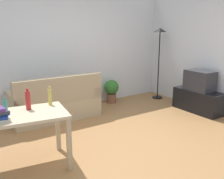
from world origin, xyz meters
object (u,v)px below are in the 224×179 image
object	(u,v)px
potted_plant	(111,90)
bottle_red	(28,100)
torchiere_lamp	(160,44)
desk	(19,122)
tv_stand	(198,101)
couch	(56,104)
bottle_squat	(50,97)
tv	(200,81)
bottle_tall	(5,107)

from	to	relation	value
potted_plant	bottle_red	bearing A→B (deg)	-144.85
torchiere_lamp	desk	xyz separation A→B (m)	(-3.89, -1.54, -0.76)
tv_stand	couch	bearing A→B (deg)	65.16
tv_stand	bottle_squat	distance (m)	3.46
tv	torchiere_lamp	size ratio (longest dim) A/B	0.33
bottle_tall	bottle_squat	distance (m)	0.61
tv_stand	bottle_squat	bearing A→B (deg)	91.37
bottle_squat	couch	bearing A→B (deg)	66.96
potted_plant	bottle_tall	bearing A→B (deg)	-147.99
tv_stand	tv	size ratio (longest dim) A/B	1.83
tv_stand	torchiere_lamp	xyz separation A→B (m)	(0.00, 1.30, 1.17)
desk	bottle_tall	world-z (taller)	bottle_tall
torchiere_lamp	bottle_tall	world-z (taller)	torchiere_lamp
couch	torchiere_lamp	world-z (taller)	torchiere_lamp
tv_stand	potted_plant	distance (m)	2.04
potted_plant	bottle_squat	xyz separation A→B (m)	(-2.16, -1.70, 0.55)
desk	tv_stand	bearing A→B (deg)	11.83
couch	bottle_squat	world-z (taller)	bottle_squat
tv	bottle_squat	xyz separation A→B (m)	(-3.41, -0.08, 0.18)
torchiere_lamp	desk	size ratio (longest dim) A/B	1.41
torchiere_lamp	potted_plant	size ratio (longest dim) A/B	3.18
desk	bottle_red	size ratio (longest dim) A/B	4.40
tv_stand	potted_plant	size ratio (longest dim) A/B	1.93
bottle_tall	bottle_red	bearing A→B (deg)	-3.22
tv	bottle_red	distance (m)	3.73
tv	bottle_squat	size ratio (longest dim) A/B	2.25
potted_plant	bottle_red	size ratio (longest dim) A/B	1.95
bottle_squat	bottle_red	bearing A→B (deg)	-171.71
bottle_tall	bottle_red	distance (m)	0.29
desk	potted_plant	bearing A→B (deg)	43.39
tv_stand	bottle_tall	size ratio (longest dim) A/B	5.38
bottle_tall	bottle_squat	xyz separation A→B (m)	(0.61, 0.03, 0.03)
couch	potted_plant	distance (m)	1.60
tv_stand	tv	distance (m)	0.46
bottle_tall	bottle_red	size ratio (longest dim) A/B	0.70
couch	desk	xyz separation A→B (m)	(-1.07, -1.55, 0.34)
desk	bottle_squat	size ratio (longest dim) A/B	4.82
tv_stand	torchiere_lamp	bearing A→B (deg)	0.00
tv	potted_plant	bearing A→B (deg)	37.75
torchiere_lamp	desk	bearing A→B (deg)	-158.33
tv_stand	bottle_red	distance (m)	3.78
tv	bottle_squat	distance (m)	3.41
torchiere_lamp	couch	bearing A→B (deg)	179.86
tv	potted_plant	size ratio (longest dim) A/B	1.05
torchiere_lamp	bottle_squat	xyz separation A→B (m)	(-3.40, -1.38, -0.54)
bottle_red	bottle_squat	distance (m)	0.32
torchiere_lamp	bottle_tall	size ratio (longest dim) A/B	8.85
tv	tv_stand	bearing A→B (deg)	90.00
tv	bottle_squat	bearing A→B (deg)	91.37
torchiere_lamp	desk	world-z (taller)	torchiere_lamp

